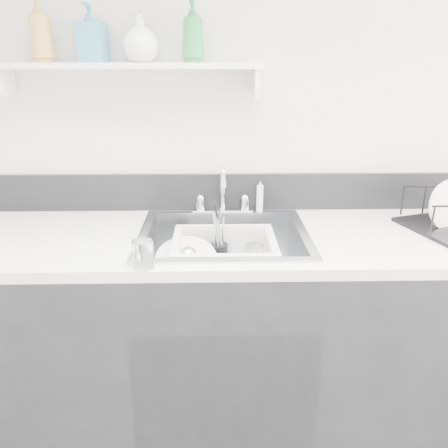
{
  "coord_description": "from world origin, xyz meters",
  "views": [
    {
      "loc": [
        -0.03,
        -0.35,
        1.53
      ],
      "look_at": [
        0.0,
        1.14,
        0.98
      ],
      "focal_mm": 35.0,
      "sensor_mm": 36.0,
      "label": 1
    }
  ],
  "objects": [
    {
      "name": "counter_run",
      "position": [
        0.0,
        1.19,
        0.46
      ],
      "size": [
        3.2,
        0.62,
        0.92
      ],
      "color": "black",
      "rests_on": "ground"
    },
    {
      "name": "backsplash",
      "position": [
        0.0,
        1.49,
        1.0
      ],
      "size": [
        3.2,
        0.02,
        0.16
      ],
      "primitive_type": "cube",
      "color": "black",
      "rests_on": "counter_run"
    },
    {
      "name": "sink",
      "position": [
        0.0,
        1.19,
        0.83
      ],
      "size": [
        0.64,
        0.52,
        0.2
      ],
      "primitive_type": null,
      "color": "silver",
      "rests_on": "counter_run"
    },
    {
      "name": "faucet",
      "position": [
        0.0,
        1.44,
        0.98
      ],
      "size": [
        0.26,
        0.18,
        0.23
      ],
      "color": "silver",
      "rests_on": "counter_run"
    },
    {
      "name": "side_sprayer",
      "position": [
        0.16,
        1.44,
        0.99
      ],
      "size": [
        0.03,
        0.03,
        0.14
      ],
      "primitive_type": "cylinder",
      "color": "silver",
      "rests_on": "counter_run"
    },
    {
      "name": "wall_shelf",
      "position": [
        -0.35,
        1.42,
        1.51
      ],
      "size": [
        1.0,
        0.16,
        0.12
      ],
      "color": "silver",
      "rests_on": "room_shell"
    },
    {
      "name": "wash_tub",
      "position": [
        0.0,
        1.18,
        0.83
      ],
      "size": [
        0.46,
        0.41,
        0.15
      ],
      "primitive_type": null,
      "rotation": [
        0.0,
        0.0,
        -0.28
      ],
      "color": "silver",
      "rests_on": "sink"
    },
    {
      "name": "plate_stack",
      "position": [
        -0.14,
        1.17,
        0.8
      ],
      "size": [
        0.28,
        0.28,
        0.11
      ],
      "rotation": [
        0.0,
        0.0,
        -0.27
      ],
      "color": "white",
      "rests_on": "wash_tub"
    },
    {
      "name": "utensil_cup",
      "position": [
        -0.02,
        1.24,
        0.82
      ],
      "size": [
        0.07,
        0.07,
        0.24
      ],
      "rotation": [
        0.0,
        0.0,
        -0.33
      ],
      "color": "black",
      "rests_on": "wash_tub"
    },
    {
      "name": "ladle",
      "position": [
        -0.08,
        1.15,
        0.81
      ],
      "size": [
        0.3,
        0.26,
        0.08
      ],
      "primitive_type": null,
      "rotation": [
        0.0,
        0.0,
        -0.62
      ],
      "color": "silver",
      "rests_on": "wash_tub"
    },
    {
      "name": "tumbler_in_tub",
      "position": [
        0.12,
        1.2,
        0.82
      ],
      "size": [
        0.08,
        0.08,
        0.1
      ],
      "primitive_type": "cylinder",
      "rotation": [
        0.0,
        0.0,
        0.07
      ],
      "color": "white",
      "rests_on": "wash_tub"
    },
    {
      "name": "tumbler_counter",
      "position": [
        -0.26,
        0.91,
        0.97
      ],
      "size": [
        0.08,
        0.08,
        0.09
      ],
      "primitive_type": "cylinder",
      "rotation": [
        0.0,
        0.0,
        -0.29
      ],
      "color": "white",
      "rests_on": "counter_run"
    },
    {
      "name": "bowl_small",
      "position": [
        0.07,
        1.12,
        0.78
      ],
      "size": [
        0.12,
        0.12,
        0.03
      ],
      "primitive_type": "imported",
      "rotation": [
        0.0,
        0.0,
        0.19
      ],
      "color": "white",
      "rests_on": "wash_tub"
    },
    {
      "name": "soap_bottle_a",
      "position": [
        -0.67,
        1.41,
        1.64
      ],
      "size": [
        0.11,
        0.11,
        0.22
      ],
      "primitive_type": "imported",
      "rotation": [
        0.0,
        0.0,
        -0.39
      ],
      "color": "gold",
      "rests_on": "wall_shelf"
    },
    {
      "name": "soap_bottle_b",
      "position": [
        -0.48,
        1.41,
        1.63
      ],
      "size": [
        0.11,
        0.11,
        0.2
      ],
      "primitive_type": "imported",
      "rotation": [
        0.0,
        0.0,
        -0.24
      ],
      "color": "teal",
      "rests_on": "wall_shelf"
    },
    {
      "name": "soap_bottle_c",
      "position": [
        -0.3,
        1.4,
        1.62
      ],
      "size": [
        0.18,
        0.18,
        0.17
      ],
      "primitive_type": "imported",
      "rotation": [
        0.0,
        0.0,
        0.41
      ],
      "color": "silver",
      "rests_on": "wall_shelf"
    },
    {
      "name": "soap_bottle_d",
      "position": [
        -0.11,
        1.42,
        1.64
      ],
      "size": [
        0.1,
        0.1,
        0.21
      ],
      "primitive_type": "imported",
      "rotation": [
        0.0,
        0.0,
        -0.2
      ],
      "color": "#21863C",
      "rests_on": "wall_shelf"
    }
  ]
}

